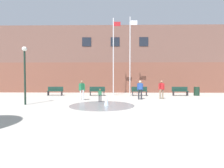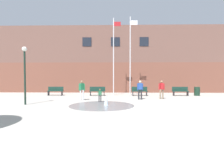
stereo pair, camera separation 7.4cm
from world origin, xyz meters
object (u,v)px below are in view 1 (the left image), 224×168
(teen_by_trashcan, at_px, (140,88))
(adult_in_red, at_px, (161,88))
(park_bench_left_of_flagpoles, at_px, (97,91))
(lamp_post_left_lane, at_px, (25,67))
(child_in_fountain, at_px, (100,94))
(park_bench_under_left_flagpole, at_px, (139,91))
(park_bench_center, at_px, (180,91))
(park_bench_far_left, at_px, (55,91))
(trash_can, at_px, (197,91))
(flagpole_left, at_px, (114,54))
(flagpole_right, at_px, (130,54))
(adult_watching, at_px, (82,89))

(teen_by_trashcan, bearing_deg, adult_in_red, 12.55)
(park_bench_left_of_flagpoles, bearing_deg, lamp_post_left_lane, -123.86)
(child_in_fountain, bearing_deg, park_bench_under_left_flagpole, 126.41)
(park_bench_center, bearing_deg, lamp_post_left_lane, -153.72)
(park_bench_far_left, height_order, park_bench_center, same)
(trash_can, bearing_deg, flagpole_left, 177.56)
(child_in_fountain, relative_size, lamp_post_left_lane, 0.25)
(trash_can, bearing_deg, park_bench_center, -175.88)
(lamp_post_left_lane, bearing_deg, adult_in_red, 18.92)
(park_bench_under_left_flagpole, relative_size, adult_in_red, 1.01)
(child_in_fountain, height_order, lamp_post_left_lane, lamp_post_left_lane)
(park_bench_under_left_flagpole, relative_size, lamp_post_left_lane, 0.41)
(park_bench_far_left, relative_size, teen_by_trashcan, 1.01)
(adult_in_red, distance_m, lamp_post_left_lane, 10.74)
(child_in_fountain, bearing_deg, trash_can, 101.12)
(park_bench_far_left, distance_m, adult_in_red, 10.61)
(park_bench_under_left_flagpole, distance_m, park_bench_center, 4.15)
(teen_by_trashcan, xyz_separation_m, flagpole_left, (-2.25, 3.69, 3.34))
(adult_in_red, xyz_separation_m, flagpole_right, (-2.41, 3.31, 3.40))
(flagpole_left, height_order, trash_can, flagpole_left)
(adult_in_red, bearing_deg, park_bench_under_left_flagpole, 23.61)
(park_bench_left_of_flagpoles, xyz_separation_m, lamp_post_left_lane, (-4.21, -6.27, 2.07))
(adult_watching, distance_m, child_in_fountain, 1.81)
(park_bench_center, xyz_separation_m, lamp_post_left_lane, (-12.68, -6.26, 2.07))
(park_bench_far_left, distance_m, park_bench_under_left_flagpole, 8.69)
(park_bench_center, distance_m, lamp_post_left_lane, 14.29)
(park_bench_under_left_flagpole, height_order, flagpole_left, flagpole_left)
(adult_in_red, distance_m, child_in_fountain, 5.50)
(park_bench_under_left_flagpole, bearing_deg, park_bench_left_of_flagpoles, 179.26)
(park_bench_left_of_flagpoles, xyz_separation_m, flagpole_left, (1.69, 0.48, 3.80))
(teen_by_trashcan, height_order, child_in_fountain, teen_by_trashcan)
(park_bench_left_of_flagpoles, xyz_separation_m, flagpole_right, (3.43, 0.48, 3.86))
(park_bench_left_of_flagpoles, distance_m, teen_by_trashcan, 5.11)
(park_bench_far_left, height_order, child_in_fountain, child_in_fountain)
(lamp_post_left_lane, height_order, trash_can, lamp_post_left_lane)
(park_bench_left_of_flagpoles, distance_m, child_in_fountain, 4.83)
(park_bench_far_left, distance_m, park_bench_center, 12.84)
(flagpole_right, bearing_deg, park_bench_left_of_flagpoles, -172.07)
(trash_can, bearing_deg, flagpole_right, 176.94)
(park_bench_far_left, height_order, lamp_post_left_lane, lamp_post_left_lane)
(park_bench_far_left, height_order, park_bench_left_of_flagpoles, same)
(teen_by_trashcan, xyz_separation_m, adult_watching, (-4.77, -0.69, 0.00))
(lamp_post_left_lane, bearing_deg, teen_by_trashcan, 20.57)
(flagpole_left, bearing_deg, trash_can, -2.44)
(trash_can, bearing_deg, teen_by_trashcan, -152.01)
(flagpole_left, bearing_deg, park_bench_far_left, -175.93)
(child_in_fountain, xyz_separation_m, trash_can, (9.50, 4.89, -0.13))
(park_bench_center, bearing_deg, flagpole_left, 175.89)
(adult_watching, xyz_separation_m, trash_can, (11.04, 4.02, -0.48))
(park_bench_under_left_flagpole, height_order, child_in_fountain, child_in_fountain)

